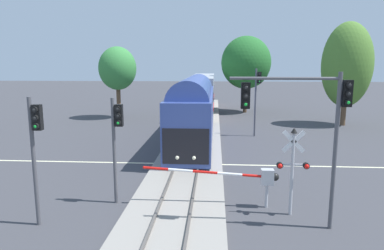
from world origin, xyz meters
The scene contains 13 objects.
ground_plane centered at (0.00, 0.00, 0.00)m, with size 220.00×220.00×0.00m, color #3D3D42.
road_centre_stripe centered at (0.00, 0.00, 0.00)m, with size 44.00×0.20×0.01m.
railway_track centered at (0.00, 0.00, 0.10)m, with size 4.40×80.00×0.32m.
commuter_train centered at (0.00, 15.49, 2.79)m, with size 3.04×38.08×5.16m.
crossing_gate_near centered at (3.36, -6.73, 1.43)m, with size 6.21×0.40×1.85m.
crossing_signal_mast centered at (5.01, -7.49, 2.35)m, with size 1.36×0.44×3.84m.
traffic_signal_median centered at (-2.77, -6.68, 3.34)m, with size 0.53×0.38×4.97m.
traffic_signal_near_right centered at (5.20, -8.69, 4.66)m, with size 4.53×0.38×6.18m.
traffic_signal_far_side centered at (5.42, 9.31, 4.05)m, with size 0.53×0.38×6.07m.
traffic_signal_near_left centered at (-5.29, -9.14, 3.51)m, with size 0.53×0.38×5.23m.
elm_centre_background centered at (5.73, 25.17, 6.63)m, with size 6.53×6.53×10.10m.
oak_behind_train centered at (-9.87, 19.06, 5.92)m, with size 4.43×4.43×8.50m.
maple_right_background centered at (15.34, 15.74, 6.36)m, with size 5.10×5.10×10.77m.
Camera 1 is at (1.70, -21.99, 6.47)m, focal length 32.62 mm.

